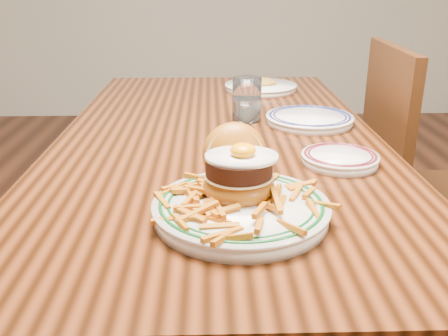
{
  "coord_description": "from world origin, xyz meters",
  "views": [
    {
      "loc": [
        -0.02,
        -1.28,
        1.15
      ],
      "look_at": [
        -0.0,
        -0.49,
        0.84
      ],
      "focal_mm": 40.0,
      "sensor_mm": 36.0,
      "label": 1
    }
  ],
  "objects_px": {
    "table": "(219,165)",
    "side_plate": "(340,158)",
    "main_plate": "(240,193)",
    "chair_right": "(418,185)"
  },
  "relations": [
    {
      "from": "table",
      "to": "side_plate",
      "type": "bearing_deg",
      "value": -41.51
    },
    {
      "from": "table",
      "to": "main_plate",
      "type": "xyz_separation_m",
      "value": [
        0.03,
        -0.48,
        0.13
      ]
    },
    {
      "from": "side_plate",
      "to": "main_plate",
      "type": "bearing_deg",
      "value": -137.01
    },
    {
      "from": "main_plate",
      "to": "side_plate",
      "type": "height_order",
      "value": "main_plate"
    },
    {
      "from": "table",
      "to": "main_plate",
      "type": "bearing_deg",
      "value": -86.68
    },
    {
      "from": "main_plate",
      "to": "chair_right",
      "type": "bearing_deg",
      "value": 44.02
    },
    {
      "from": "main_plate",
      "to": "side_plate",
      "type": "xyz_separation_m",
      "value": [
        0.24,
        0.24,
        -0.03
      ]
    },
    {
      "from": "main_plate",
      "to": "side_plate",
      "type": "relative_size",
      "value": 1.86
    },
    {
      "from": "table",
      "to": "side_plate",
      "type": "relative_size",
      "value": 9.29
    },
    {
      "from": "chair_right",
      "to": "main_plate",
      "type": "relative_size",
      "value": 2.97
    }
  ]
}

